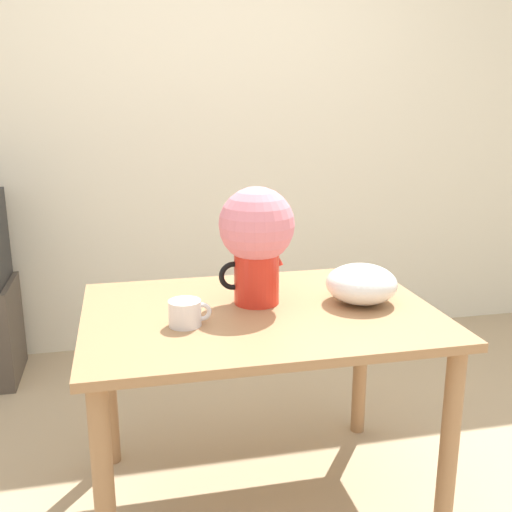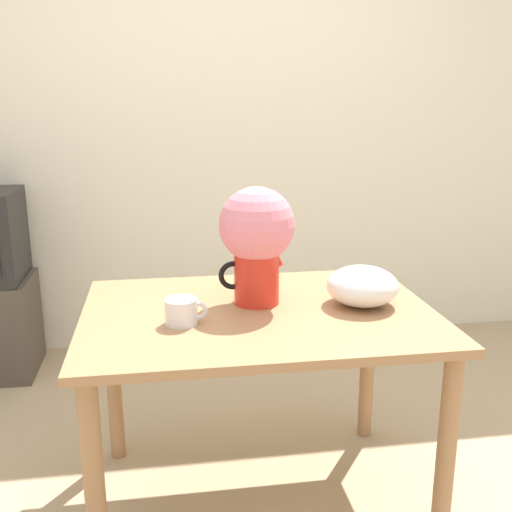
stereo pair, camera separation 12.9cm
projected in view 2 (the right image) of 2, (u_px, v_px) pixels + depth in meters
The scene contains 5 objects.
wall_back at pixel (215, 123), 3.39m from camera, with size 8.00×0.05×2.60m.
table at pixel (259, 340), 2.06m from camera, with size 1.19×0.85×0.74m.
flower_vase at pixel (257, 237), 2.05m from camera, with size 0.26×0.26×0.41m.
coffee_mug at pixel (182, 311), 1.90m from camera, with size 0.14×0.10×0.08m.
white_bowl at pixel (362, 286), 2.07m from camera, with size 0.25×0.25×0.14m.
Camera 2 is at (-0.31, -1.67, 1.44)m, focal length 42.00 mm.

